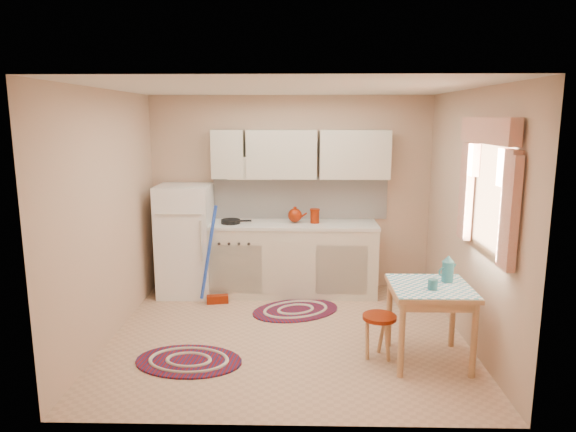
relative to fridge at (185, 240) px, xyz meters
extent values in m
plane|color=tan|center=(1.32, -1.25, -0.70)|extent=(3.60, 3.60, 0.00)
cube|color=silver|center=(1.32, -1.25, 1.80)|extent=(3.60, 3.20, 0.04)
cube|color=tan|center=(1.32, 0.35, 0.55)|extent=(3.60, 0.04, 2.50)
cube|color=tan|center=(1.32, -2.85, 0.55)|extent=(3.60, 0.04, 2.50)
cube|color=tan|center=(-0.48, -1.25, 0.55)|extent=(0.04, 3.20, 2.50)
cube|color=tan|center=(3.12, -1.25, 0.55)|extent=(0.04, 3.20, 2.50)
cube|color=white|center=(1.45, 0.34, 0.50)|extent=(2.25, 0.03, 0.55)
cube|color=beige|center=(1.45, 0.19, 1.07)|extent=(2.25, 0.33, 0.60)
cube|color=white|center=(3.10, -1.80, 0.85)|extent=(0.04, 0.85, 0.95)
cube|color=white|center=(0.00, 0.00, 0.00)|extent=(0.65, 0.60, 1.40)
cube|color=beige|center=(1.28, 0.05, -0.26)|extent=(2.25, 0.60, 0.88)
cube|color=silver|center=(1.28, 0.05, 0.20)|extent=(2.27, 0.62, 0.04)
cylinder|color=black|center=(0.58, 0.00, 0.24)|extent=(0.27, 0.27, 0.05)
cylinder|color=maroon|center=(1.63, 0.05, 0.30)|extent=(0.14, 0.14, 0.16)
cube|color=tan|center=(2.63, -1.79, -0.34)|extent=(0.72, 0.72, 0.72)
cylinder|color=maroon|center=(2.18, -1.75, -0.49)|extent=(0.42, 0.42, 0.42)
cylinder|color=#29707E|center=(2.62, -1.89, 0.07)|extent=(0.09, 0.09, 0.10)
camera|label=1|loc=(1.44, -6.25, 1.53)|focal=32.00mm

